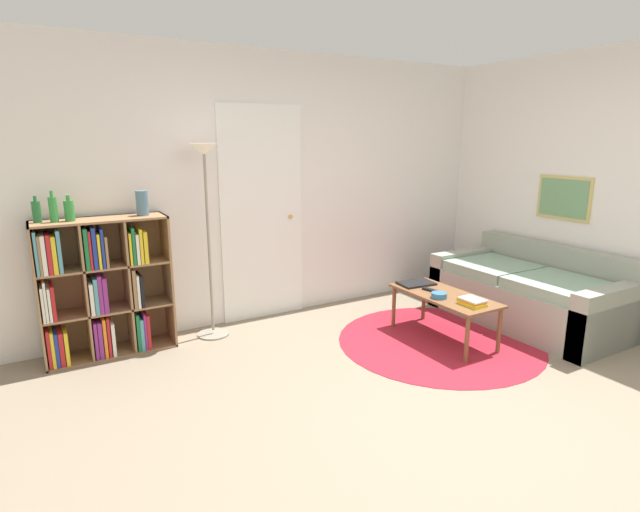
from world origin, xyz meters
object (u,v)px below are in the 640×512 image
object	(u,v)px
coffee_table	(444,299)
bowl	(439,295)
floor_lamp	(206,191)
vase_on_shelf	(142,203)
couch	(531,294)
bottle_middle	(53,209)
bottle_right	(69,210)
bookshelf	(100,289)
bottle_left	(37,212)
laptop	(416,283)

from	to	relation	value
coffee_table	bowl	xyz separation A→B (m)	(-0.12, -0.06, 0.07)
floor_lamp	vase_on_shelf	bearing A→B (deg)	173.67
couch	coffee_table	world-z (taller)	couch
coffee_table	bottle_middle	size ratio (longest dim) A/B	4.22
bowl	bottle_right	distance (m)	3.10
coffee_table	bottle_right	size ratio (longest dim) A/B	5.10
bookshelf	bottle_left	bearing A→B (deg)	176.32
coffee_table	laptop	bearing A→B (deg)	92.34
laptop	couch	bearing A→B (deg)	-22.92
bowl	bottle_left	bearing A→B (deg)	156.64
laptop	bottle_middle	bearing A→B (deg)	164.60
bookshelf	laptop	world-z (taller)	bookshelf
bookshelf	floor_lamp	distance (m)	1.19
bookshelf	bottle_left	size ratio (longest dim) A/B	5.67
bookshelf	laptop	bearing A→B (deg)	-17.26
coffee_table	bowl	size ratio (longest dim) A/B	7.54
bottle_left	bottle_right	bearing A→B (deg)	-10.74
bowl	vase_on_shelf	world-z (taller)	vase_on_shelf
bottle_left	bottle_middle	world-z (taller)	bottle_middle
bottle_middle	vase_on_shelf	xyz separation A→B (m)	(0.66, 0.02, 0.00)
bowl	bottle_middle	xyz separation A→B (m)	(-2.84, 1.23, 0.81)
bookshelf	bowl	bearing A→B (deg)	-25.92
bookshelf	floor_lamp	bearing A→B (deg)	-3.59
laptop	vase_on_shelf	bearing A→B (deg)	159.99
bottle_right	vase_on_shelf	distance (m)	0.55
bookshelf	bottle_right	distance (m)	0.68
bookshelf	couch	xyz separation A→B (m)	(3.77, -1.29, -0.30)
floor_lamp	bottle_middle	world-z (taller)	floor_lamp
floor_lamp	bottle_left	bearing A→B (deg)	176.38
couch	bottle_middle	bearing A→B (deg)	162.50
bookshelf	bottle_middle	xyz separation A→B (m)	(-0.27, -0.02, 0.68)
coffee_table	laptop	size ratio (longest dim) A/B	2.93
bottle_left	bottle_middle	size ratio (longest dim) A/B	0.84
bookshelf	laptop	size ratio (longest dim) A/B	3.32
bowl	vase_on_shelf	distance (m)	2.64
couch	coffee_table	bearing A→B (deg)	174.72
couch	bottle_left	distance (m)	4.46
couch	vase_on_shelf	xyz separation A→B (m)	(-3.38, 1.30, 0.98)
bookshelf	coffee_table	world-z (taller)	bookshelf
bowl	bottle_right	world-z (taller)	bottle_right
bottle_left	coffee_table	bearing A→B (deg)	-21.64
bottle_left	vase_on_shelf	bearing A→B (deg)	-1.75
bottle_left	bottle_right	world-z (taller)	bottle_left
bottle_middle	bottle_left	bearing A→B (deg)	157.92
floor_lamp	bowl	bearing A→B (deg)	-35.80
couch	bottle_left	size ratio (longest dim) A/B	8.78
coffee_table	bottle_middle	bearing A→B (deg)	158.38
bookshelf	laptop	xyz separation A→B (m)	(2.68, -0.83, -0.14)
floor_lamp	couch	world-z (taller)	floor_lamp
bowl	vase_on_shelf	bearing A→B (deg)	150.17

